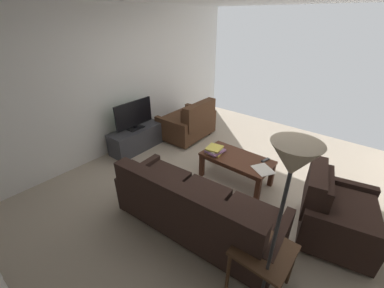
% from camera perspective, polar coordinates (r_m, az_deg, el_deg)
% --- Properties ---
extents(ground_plane, '(4.94, 5.98, 0.01)m').
position_cam_1_polar(ground_plane, '(3.97, 8.74, -9.95)').
color(ground_plane, tan).
extents(wall_right, '(0.12, 5.98, 2.64)m').
position_cam_1_polar(wall_right, '(4.96, -15.78, 14.35)').
color(wall_right, white).
rests_on(wall_right, ground).
extents(sofa_main, '(2.15, 0.98, 0.86)m').
position_cam_1_polar(sofa_main, '(3.00, 0.46, -15.27)').
color(sofa_main, black).
rests_on(sofa_main, ground).
extents(loveseat_near, '(0.90, 1.15, 0.86)m').
position_cam_1_polar(loveseat_near, '(5.27, -0.75, 5.12)').
color(loveseat_near, black).
rests_on(loveseat_near, ground).
extents(coffee_table, '(1.11, 0.58, 0.45)m').
position_cam_1_polar(coffee_table, '(3.90, 10.62, -4.02)').
color(coffee_table, '#4C2819').
rests_on(coffee_table, ground).
extents(end_table, '(0.51, 0.51, 0.56)m').
position_cam_1_polar(end_table, '(2.54, 16.63, -24.20)').
color(end_table, '#472D1C').
rests_on(end_table, ground).
extents(floor_lamp, '(0.32, 0.32, 1.76)m').
position_cam_1_polar(floor_lamp, '(1.70, 22.22, -7.66)').
color(floor_lamp, '#262628').
rests_on(floor_lamp, ground).
extents(tv_stand, '(0.46, 1.13, 0.46)m').
position_cam_1_polar(tv_stand, '(4.98, -13.11, 1.27)').
color(tv_stand, '#38383D').
rests_on(tv_stand, ground).
extents(flat_tv, '(0.21, 0.85, 0.56)m').
position_cam_1_polar(flat_tv, '(4.77, -13.76, 6.80)').
color(flat_tv, black).
rests_on(flat_tv, tv_stand).
extents(armchair_side, '(0.96, 1.05, 0.89)m').
position_cam_1_polar(armchair_side, '(3.39, 30.77, -13.91)').
color(armchair_side, black).
rests_on(armchair_side, ground).
extents(coffee_mug, '(0.10, 0.08, 0.10)m').
position_cam_1_polar(coffee_mug, '(2.47, 16.37, -21.12)').
color(coffee_mug, '#334C8C').
rests_on(coffee_mug, end_table).
extents(book_stack, '(0.28, 0.31, 0.11)m').
position_cam_1_polar(book_stack, '(3.90, 5.48, -1.48)').
color(book_stack, '#E0CC4C').
rests_on(book_stack, coffee_table).
extents(tv_remote, '(0.08, 0.17, 0.02)m').
position_cam_1_polar(tv_remote, '(3.88, 17.17, -3.70)').
color(tv_remote, black).
rests_on(tv_remote, coffee_table).
extents(loose_magazine, '(0.38, 0.36, 0.01)m').
position_cam_1_polar(loose_magazine, '(3.65, 16.66, -5.90)').
color(loose_magazine, silver).
rests_on(loose_magazine, coffee_table).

